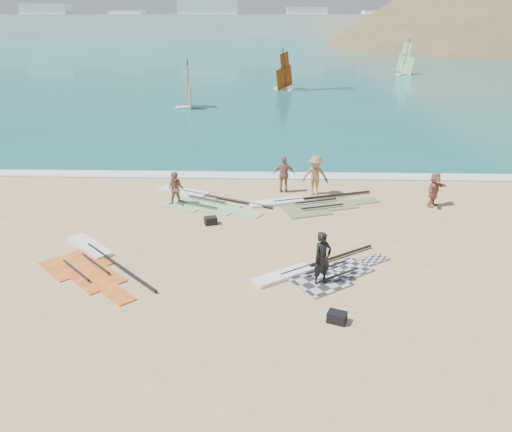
{
  "coord_description": "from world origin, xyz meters",
  "views": [
    {
      "loc": [
        -0.43,
        -13.91,
        8.3
      ],
      "look_at": [
        -0.98,
        4.0,
        1.0
      ],
      "focal_mm": 35.0,
      "sensor_mm": 36.0,
      "label": 1
    }
  ],
  "objects_px": {
    "rig_green": "(199,199)",
    "beachgoer_back": "(284,175)",
    "beachgoer_left": "(176,189)",
    "beachgoer_right": "(434,189)",
    "gear_bag_near": "(211,221)",
    "person_wetsuit": "(322,259)",
    "rig_red": "(92,261)",
    "rig_grey": "(314,273)",
    "rig_orange": "(305,204)",
    "gear_bag_far": "(337,317)",
    "beachgoer_mid": "(315,176)"
  },
  "relations": [
    {
      "from": "beachgoer_right",
      "to": "rig_green",
      "type": "bearing_deg",
      "value": 130.97
    },
    {
      "from": "person_wetsuit",
      "to": "beachgoer_back",
      "type": "distance_m",
      "value": 9.16
    },
    {
      "from": "rig_red",
      "to": "person_wetsuit",
      "type": "distance_m",
      "value": 8.25
    },
    {
      "from": "gear_bag_near",
      "to": "person_wetsuit",
      "type": "height_order",
      "value": "person_wetsuit"
    },
    {
      "from": "beachgoer_back",
      "to": "beachgoer_left",
      "type": "bearing_deg",
      "value": 25.12
    },
    {
      "from": "rig_red",
      "to": "gear_bag_far",
      "type": "height_order",
      "value": "gear_bag_far"
    },
    {
      "from": "rig_grey",
      "to": "beachgoer_left",
      "type": "xyz_separation_m",
      "value": [
        -5.9,
        6.4,
        0.76
      ]
    },
    {
      "from": "person_wetsuit",
      "to": "rig_red",
      "type": "bearing_deg",
      "value": 137.58
    },
    {
      "from": "gear_bag_near",
      "to": "rig_grey",
      "type": "bearing_deg",
      "value": -46.27
    },
    {
      "from": "rig_grey",
      "to": "rig_orange",
      "type": "relative_size",
      "value": 0.8
    },
    {
      "from": "gear_bag_far",
      "to": "beachgoer_left",
      "type": "height_order",
      "value": "beachgoer_left"
    },
    {
      "from": "gear_bag_far",
      "to": "gear_bag_near",
      "type": "bearing_deg",
      "value": 122.28
    },
    {
      "from": "rig_green",
      "to": "beachgoer_mid",
      "type": "bearing_deg",
      "value": 35.1
    },
    {
      "from": "rig_red",
      "to": "beachgoer_right",
      "type": "relative_size",
      "value": 3.2
    },
    {
      "from": "rig_grey",
      "to": "beachgoer_right",
      "type": "distance_m",
      "value": 9.01
    },
    {
      "from": "rig_red",
      "to": "beachgoer_right",
      "type": "height_order",
      "value": "beachgoer_right"
    },
    {
      "from": "rig_red",
      "to": "beachgoer_mid",
      "type": "distance_m",
      "value": 11.36
    },
    {
      "from": "rig_red",
      "to": "beachgoer_mid",
      "type": "height_order",
      "value": "beachgoer_mid"
    },
    {
      "from": "rig_green",
      "to": "beachgoer_left",
      "type": "distance_m",
      "value": 1.43
    },
    {
      "from": "gear_bag_far",
      "to": "person_wetsuit",
      "type": "height_order",
      "value": "person_wetsuit"
    },
    {
      "from": "rig_grey",
      "to": "rig_orange",
      "type": "height_order",
      "value": "rig_orange"
    },
    {
      "from": "beachgoer_left",
      "to": "beachgoer_mid",
      "type": "relative_size",
      "value": 0.82
    },
    {
      "from": "rig_grey",
      "to": "rig_red",
      "type": "relative_size",
      "value": 0.96
    },
    {
      "from": "rig_green",
      "to": "gear_bag_far",
      "type": "bearing_deg",
      "value": -35.86
    },
    {
      "from": "rig_red",
      "to": "beachgoer_mid",
      "type": "xyz_separation_m",
      "value": [
        8.55,
        7.42,
        0.94
      ]
    },
    {
      "from": "rig_orange",
      "to": "gear_bag_far",
      "type": "bearing_deg",
      "value": -106.78
    },
    {
      "from": "rig_green",
      "to": "beachgoer_back",
      "type": "bearing_deg",
      "value": 43.24
    },
    {
      "from": "gear_bag_near",
      "to": "beachgoer_right",
      "type": "distance_m",
      "value": 10.35
    },
    {
      "from": "rig_grey",
      "to": "gear_bag_far",
      "type": "xyz_separation_m",
      "value": [
        0.42,
        -2.85,
        0.11
      ]
    },
    {
      "from": "rig_grey",
      "to": "rig_orange",
      "type": "xyz_separation_m",
      "value": [
        0.09,
        6.72,
        0.0
      ]
    },
    {
      "from": "gear_bag_far",
      "to": "beachgoer_back",
      "type": "relative_size",
      "value": 0.29
    },
    {
      "from": "rig_green",
      "to": "rig_red",
      "type": "height_order",
      "value": "rig_green"
    },
    {
      "from": "rig_green",
      "to": "rig_orange",
      "type": "relative_size",
      "value": 0.92
    },
    {
      "from": "beachgoer_left",
      "to": "beachgoer_back",
      "type": "height_order",
      "value": "beachgoer_back"
    },
    {
      "from": "person_wetsuit",
      "to": "beachgoer_back",
      "type": "bearing_deg",
      "value": 63.3
    },
    {
      "from": "rig_green",
      "to": "beachgoer_mid",
      "type": "xyz_separation_m",
      "value": [
        5.57,
        0.9,
        0.94
      ]
    },
    {
      "from": "person_wetsuit",
      "to": "rig_green",
      "type": "bearing_deg",
      "value": 89.95
    },
    {
      "from": "rig_green",
      "to": "gear_bag_far",
      "type": "distance_m",
      "value": 11.37
    },
    {
      "from": "gear_bag_far",
      "to": "beachgoer_right",
      "type": "relative_size",
      "value": 0.33
    },
    {
      "from": "gear_bag_near",
      "to": "beachgoer_back",
      "type": "height_order",
      "value": "beachgoer_back"
    },
    {
      "from": "gear_bag_near",
      "to": "gear_bag_far",
      "type": "height_order",
      "value": "gear_bag_near"
    },
    {
      "from": "rig_green",
      "to": "beachgoer_right",
      "type": "distance_m",
      "value": 10.96
    },
    {
      "from": "rig_orange",
      "to": "beachgoer_left",
      "type": "height_order",
      "value": "beachgoer_left"
    },
    {
      "from": "rig_green",
      "to": "beachgoer_back",
      "type": "distance_m",
      "value": 4.36
    },
    {
      "from": "rig_grey",
      "to": "rig_orange",
      "type": "distance_m",
      "value": 6.72
    },
    {
      "from": "beachgoer_left",
      "to": "beachgoer_right",
      "type": "xyz_separation_m",
      "value": [
        11.87,
        0.3,
        0.0
      ]
    },
    {
      "from": "beachgoer_right",
      "to": "beachgoer_back",
      "type": "bearing_deg",
      "value": 119.18
    },
    {
      "from": "person_wetsuit",
      "to": "beachgoer_mid",
      "type": "height_order",
      "value": "beachgoer_mid"
    },
    {
      "from": "person_wetsuit",
      "to": "gear_bag_near",
      "type": "bearing_deg",
      "value": 97.51
    },
    {
      "from": "rig_green",
      "to": "beachgoer_mid",
      "type": "distance_m",
      "value": 5.72
    }
  ]
}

